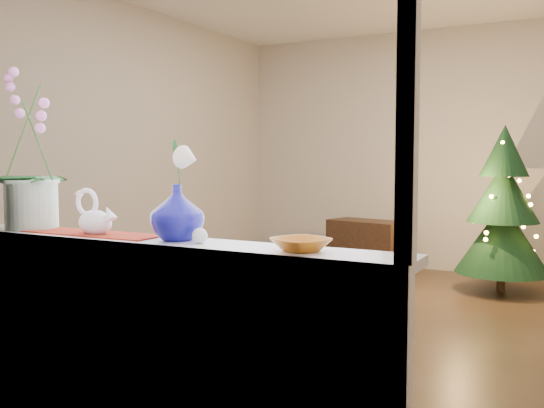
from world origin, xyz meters
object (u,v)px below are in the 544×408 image
(swan, at_px, (95,213))
(side_table, at_px, (367,248))
(orchid_pot, at_px, (30,148))
(amber_dish, at_px, (301,245))
(xmas_tree, at_px, (503,209))
(blue_vase, at_px, (177,208))
(paperweight, at_px, (200,236))

(swan, distance_m, side_table, 4.24)
(orchid_pot, distance_m, amber_dish, 1.50)
(swan, distance_m, xmas_tree, 4.21)
(swan, bearing_deg, blue_vase, -20.23)
(blue_vase, bearing_deg, amber_dish, -2.75)
(amber_dish, bearing_deg, orchid_pot, 178.91)
(xmas_tree, distance_m, side_table, 1.48)
(blue_vase, distance_m, amber_dish, 0.59)
(xmas_tree, bearing_deg, blue_vase, -100.94)
(blue_vase, bearing_deg, xmas_tree, 79.06)
(amber_dish, bearing_deg, blue_vase, 177.25)
(xmas_tree, bearing_deg, side_table, 173.77)
(orchid_pot, height_order, amber_dish, orchid_pot)
(swan, bearing_deg, xmas_tree, 49.67)
(xmas_tree, bearing_deg, paperweight, -98.92)
(swan, height_order, amber_dish, swan)
(paperweight, height_order, side_table, paperweight)
(orchid_pot, xyz_separation_m, amber_dish, (1.45, -0.03, -0.37))
(paperweight, xyz_separation_m, xmas_tree, (0.63, 4.04, -0.16))
(orchid_pot, relative_size, swan, 3.40)
(blue_vase, relative_size, side_table, 0.34)
(orchid_pot, bearing_deg, xmas_tree, 67.66)
(blue_vase, height_order, xmas_tree, xmas_tree)
(amber_dish, height_order, side_table, amber_dish)
(orchid_pot, bearing_deg, blue_vase, 0.01)
(swan, relative_size, xmas_tree, 0.15)
(side_table, bearing_deg, xmas_tree, 6.59)
(paperweight, bearing_deg, xmas_tree, 81.08)
(orchid_pot, relative_size, xmas_tree, 0.50)
(orchid_pot, bearing_deg, side_table, 86.43)
(swan, height_order, paperweight, swan)
(blue_vase, distance_m, xmas_tree, 4.08)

